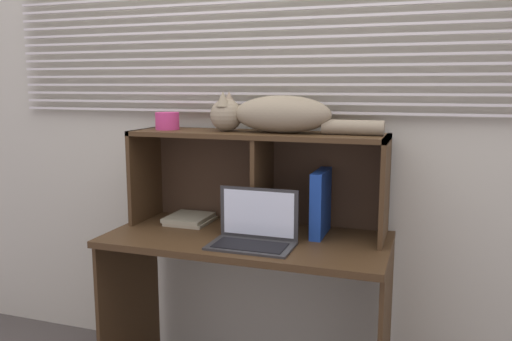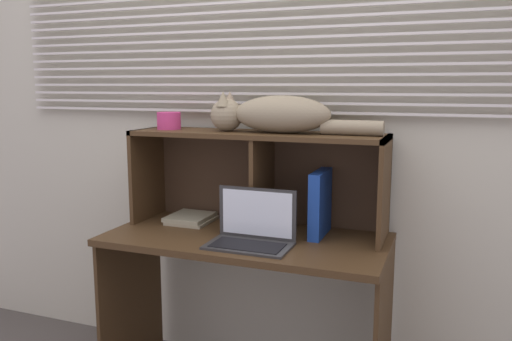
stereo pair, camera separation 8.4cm
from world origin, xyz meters
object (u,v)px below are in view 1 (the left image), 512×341
at_px(laptop, 254,232).
at_px(book_stack, 190,219).
at_px(cat, 274,115).
at_px(binder_upright, 321,203).
at_px(small_basket, 167,121).

bearing_deg(laptop, book_stack, 150.32).
bearing_deg(cat, laptop, -93.64).
bearing_deg(binder_upright, laptop, -135.07).
bearing_deg(small_basket, binder_upright, 0.00).
bearing_deg(book_stack, binder_upright, -0.19).
distance_m(book_stack, small_basket, 0.49).
bearing_deg(laptop, cat, 86.36).
bearing_deg(book_stack, cat, -0.29).
bearing_deg(binder_upright, book_stack, 179.81).
bearing_deg(book_stack, laptop, -29.68).
bearing_deg(binder_upright, small_basket, 180.00).
xyz_separation_m(binder_upright, small_basket, (-0.76, 0.00, 0.35)).
relative_size(binder_upright, small_basket, 2.56).
relative_size(book_stack, small_basket, 1.93).
distance_m(cat, binder_upright, 0.45).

